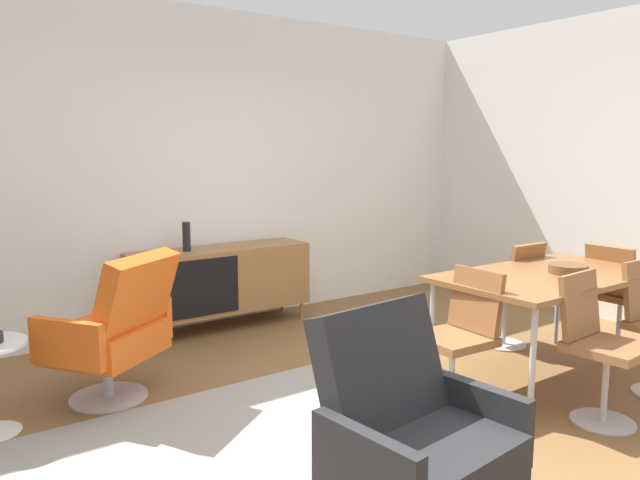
{
  "coord_description": "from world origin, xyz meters",
  "views": [
    {
      "loc": [
        -2.21,
        -2.45,
        1.56
      ],
      "look_at": [
        0.11,
        0.79,
        0.97
      ],
      "focal_mm": 33.93,
      "sensor_mm": 36.0,
      "label": 1
    }
  ],
  "objects_px": {
    "dining_table": "(550,279)",
    "armchair_black_shell": "(411,432)",
    "wooden_bowl_on_table": "(568,269)",
    "vase_cobalt": "(186,237)",
    "dining_chair_near_window": "(460,335)",
    "dining_chair_far_end": "(617,294)",
    "dining_chair_back_right": "(512,290)",
    "dining_chair_front_left": "(597,342)",
    "lounge_chair_red": "(114,328)",
    "sideboard": "(221,279)"
  },
  "relations": [
    {
      "from": "wooden_bowl_on_table",
      "to": "dining_chair_near_window",
      "type": "relative_size",
      "value": 0.3
    },
    {
      "from": "wooden_bowl_on_table",
      "to": "dining_chair_back_right",
      "type": "xyz_separation_m",
      "value": [
        0.26,
        0.63,
        -0.3
      ]
    },
    {
      "from": "dining_chair_back_right",
      "to": "armchair_black_shell",
      "type": "relative_size",
      "value": 0.9
    },
    {
      "from": "dining_chair_back_right",
      "to": "lounge_chair_red",
      "type": "height_order",
      "value": "lounge_chair_red"
    },
    {
      "from": "dining_chair_far_end",
      "to": "dining_chair_back_right",
      "type": "xyz_separation_m",
      "value": [
        -0.54,
        0.56,
        0.0
      ]
    },
    {
      "from": "dining_table",
      "to": "armchair_black_shell",
      "type": "distance_m",
      "value": 2.16
    },
    {
      "from": "lounge_chair_red",
      "to": "armchair_black_shell",
      "type": "relative_size",
      "value": 1.0
    },
    {
      "from": "wooden_bowl_on_table",
      "to": "dining_chair_front_left",
      "type": "bearing_deg",
      "value": -132.44
    },
    {
      "from": "dining_table",
      "to": "wooden_bowl_on_table",
      "type": "relative_size",
      "value": 6.15
    },
    {
      "from": "dining_chair_far_end",
      "to": "dining_chair_front_left",
      "type": "xyz_separation_m",
      "value": [
        -1.24,
        -0.56,
        0.0
      ]
    },
    {
      "from": "dining_table",
      "to": "dining_chair_back_right",
      "type": "distance_m",
      "value": 0.7
    },
    {
      "from": "sideboard",
      "to": "dining_chair_far_end",
      "type": "relative_size",
      "value": 1.87
    },
    {
      "from": "dining_chair_far_end",
      "to": "dining_chair_front_left",
      "type": "distance_m",
      "value": 1.36
    },
    {
      "from": "sideboard",
      "to": "wooden_bowl_on_table",
      "type": "bearing_deg",
      "value": -60.76
    },
    {
      "from": "dining_table",
      "to": "sideboard",
      "type": "bearing_deg",
      "value": 118.35
    },
    {
      "from": "wooden_bowl_on_table",
      "to": "dining_chair_back_right",
      "type": "height_order",
      "value": "dining_chair_back_right"
    },
    {
      "from": "wooden_bowl_on_table",
      "to": "dining_chair_back_right",
      "type": "distance_m",
      "value": 0.75
    },
    {
      "from": "wooden_bowl_on_table",
      "to": "armchair_black_shell",
      "type": "xyz_separation_m",
      "value": [
        -2.11,
        -0.67,
        -0.3
      ]
    },
    {
      "from": "dining_chair_near_window",
      "to": "dining_chair_far_end",
      "type": "bearing_deg",
      "value": 0.16
    },
    {
      "from": "dining_table",
      "to": "dining_chair_back_right",
      "type": "height_order",
      "value": "dining_chair_back_right"
    },
    {
      "from": "dining_chair_far_end",
      "to": "dining_chair_front_left",
      "type": "relative_size",
      "value": 1.0
    },
    {
      "from": "wooden_bowl_on_table",
      "to": "dining_chair_far_end",
      "type": "xyz_separation_m",
      "value": [
        0.8,
        0.07,
        -0.3
      ]
    },
    {
      "from": "dining_chair_far_end",
      "to": "dining_chair_back_right",
      "type": "bearing_deg",
      "value": 134.05
    },
    {
      "from": "vase_cobalt",
      "to": "dining_chair_far_end",
      "type": "bearing_deg",
      "value": -43.91
    },
    {
      "from": "dining_chair_back_right",
      "to": "dining_chair_front_left",
      "type": "bearing_deg",
      "value": -122.21
    },
    {
      "from": "wooden_bowl_on_table",
      "to": "dining_table",
      "type": "bearing_deg",
      "value": 140.85
    },
    {
      "from": "dining_chair_near_window",
      "to": "wooden_bowl_on_table",
      "type": "bearing_deg",
      "value": -4.06
    },
    {
      "from": "dining_chair_back_right",
      "to": "vase_cobalt",
      "type": "bearing_deg",
      "value": 136.69
    },
    {
      "from": "sideboard",
      "to": "dining_chair_near_window",
      "type": "bearing_deg",
      "value": -80.5
    },
    {
      "from": "dining_table",
      "to": "dining_chair_far_end",
      "type": "relative_size",
      "value": 1.87
    },
    {
      "from": "vase_cobalt",
      "to": "dining_chair_near_window",
      "type": "relative_size",
      "value": 0.29
    },
    {
      "from": "dining_table",
      "to": "dining_chair_near_window",
      "type": "height_order",
      "value": "dining_chair_near_window"
    },
    {
      "from": "sideboard",
      "to": "dining_chair_front_left",
      "type": "relative_size",
      "value": 1.87
    },
    {
      "from": "wooden_bowl_on_table",
      "to": "armchair_black_shell",
      "type": "distance_m",
      "value": 2.23
    },
    {
      "from": "sideboard",
      "to": "dining_chair_back_right",
      "type": "bearing_deg",
      "value": -48.17
    },
    {
      "from": "vase_cobalt",
      "to": "dining_chair_back_right",
      "type": "bearing_deg",
      "value": -43.31
    },
    {
      "from": "sideboard",
      "to": "dining_chair_near_window",
      "type": "xyz_separation_m",
      "value": [
        0.4,
        -2.39,
        0.03
      ]
    },
    {
      "from": "dining_table",
      "to": "dining_chair_near_window",
      "type": "relative_size",
      "value": 1.87
    },
    {
      "from": "lounge_chair_red",
      "to": "armchair_black_shell",
      "type": "distance_m",
      "value": 2.16
    },
    {
      "from": "dining_chair_front_left",
      "to": "armchair_black_shell",
      "type": "relative_size",
      "value": 0.9
    },
    {
      "from": "wooden_bowl_on_table",
      "to": "dining_chair_far_end",
      "type": "relative_size",
      "value": 0.3
    },
    {
      "from": "vase_cobalt",
      "to": "dining_table",
      "type": "relative_size",
      "value": 0.15
    },
    {
      "from": "dining_table",
      "to": "dining_chair_far_end",
      "type": "height_order",
      "value": "dining_chair_far_end"
    },
    {
      "from": "vase_cobalt",
      "to": "dining_chair_front_left",
      "type": "bearing_deg",
      "value": -67.2
    },
    {
      "from": "dining_chair_front_left",
      "to": "lounge_chair_red",
      "type": "relative_size",
      "value": 0.9
    },
    {
      "from": "dining_table",
      "to": "dining_chair_back_right",
      "type": "xyz_separation_m",
      "value": [
        0.35,
        0.56,
        -0.23
      ]
    },
    {
      "from": "vase_cobalt",
      "to": "wooden_bowl_on_table",
      "type": "bearing_deg",
      "value": -55.65
    },
    {
      "from": "dining_table",
      "to": "dining_chair_back_right",
      "type": "relative_size",
      "value": 1.87
    },
    {
      "from": "armchair_black_shell",
      "to": "dining_chair_front_left",
      "type": "bearing_deg",
      "value": 6.49
    },
    {
      "from": "vase_cobalt",
      "to": "dining_table",
      "type": "xyz_separation_m",
      "value": [
        1.6,
        -2.39,
        -0.15
      ]
    }
  ]
}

